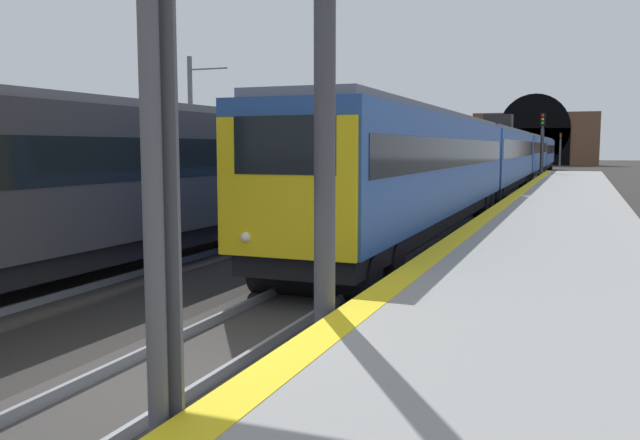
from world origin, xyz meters
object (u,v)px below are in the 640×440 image
Objects in this scene: train_main_approaching at (514,155)px; catenary_mast_near at (192,132)px; railway_signal_mid at (542,142)px; railway_signal_far at (560,147)px; railway_signal_near at (151,84)px; train_adjacent_platform at (382,160)px.

train_main_approaching is 11.94× the size of catenary_mast_near.
railway_signal_mid reaches higher than railway_signal_far.
railway_signal_near is 102.03m from railway_signal_far.
catenary_mast_near is (-79.30, 13.96, 0.68)m from railway_signal_far.
train_adjacent_platform is at bearing -167.10° from railway_signal_near.
railway_signal_near is (-30.79, -7.05, 1.15)m from train_adjacent_platform.
train_main_approaching is at bearing -24.43° from catenary_mast_near.
train_main_approaching reaches higher than train_adjacent_platform.
train_main_approaching is at bearing 165.85° from train_adjacent_platform.
train_adjacent_platform is 71.59m from railway_signal_far.
catenary_mast_near is (-8.06, 6.91, 1.36)m from train_adjacent_platform.
catenary_mast_near is (-26.64, 12.10, 1.33)m from train_main_approaching.
railway_signal_mid is at bearing 151.46° from train_main_approaching.
railway_signal_near is 26.67m from catenary_mast_near.
railway_signal_far is 0.72× the size of catenary_mast_near.
railway_signal_far is at bearing 177.94° from train_main_approaching.
catenary_mast_near reaches higher than railway_signal_far.
railway_signal_mid is at bearing -180.00° from railway_signal_near.
train_adjacent_platform is at bearing -15.66° from train_main_approaching.
train_adjacent_platform is at bearing -40.59° from catenary_mast_near.
railway_signal_near is (-49.36, -1.86, 1.11)m from train_main_approaching.
train_adjacent_platform is 10.70m from catenary_mast_near.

